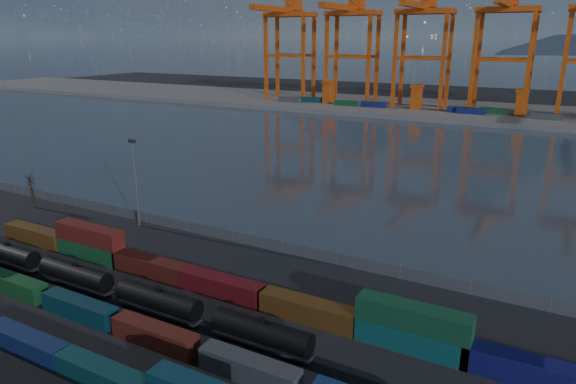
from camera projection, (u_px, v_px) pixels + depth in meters
The scene contains 12 objects.
ground at pixel (168, 335), 61.73m from camera, with size 700.00×700.00×0.00m, color black.
harbor_water at pixel (411, 159), 149.79m from camera, with size 700.00×700.00×0.00m, color #2F3B44.
far_quay at pixel (475, 112), 237.57m from camera, with size 700.00×70.00×2.00m, color #514F4C.
container_row_mid at pixel (36, 292), 69.09m from camera, with size 128.32×2.34×4.98m.
container_row_north at pixel (248, 290), 68.53m from camera, with size 143.24×2.64×5.62m.
tanker_string at pixel (40, 264), 76.38m from camera, with size 90.31×2.75×3.94m.
waterfront_fence at pixel (282, 247), 84.92m from camera, with size 160.12×0.12×2.20m.
bare_tree at pixel (31, 190), 106.82m from camera, with size 2.03×1.99×7.66m.
yard_light_mast at pixel (135, 178), 94.66m from camera, with size 1.60×0.40×16.60m.
gantry_cranes at pixel (464, 23), 224.01m from camera, with size 200.18×48.34×65.46m.
quay_containers at pixel (444, 109), 229.77m from camera, with size 172.58×10.99×2.60m.
straddle_carriers at pixel (467, 99), 228.35m from camera, with size 140.00×7.00×11.10m.
Camera 1 is at (38.69, -40.44, 34.39)m, focal length 32.00 mm.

